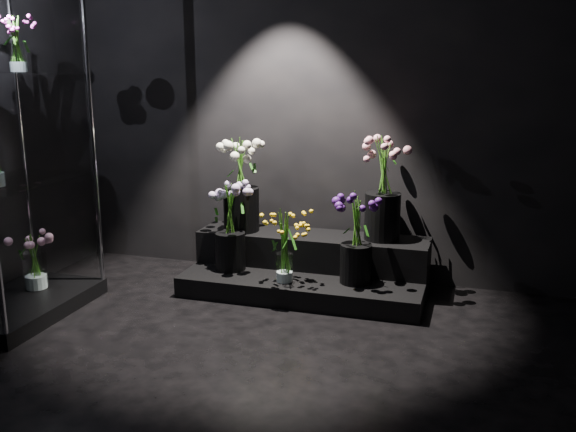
% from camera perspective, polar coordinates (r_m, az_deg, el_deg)
% --- Properties ---
extents(floor, '(4.00, 4.00, 0.00)m').
position_cam_1_polar(floor, '(3.43, -6.48, -15.32)').
color(floor, black).
rests_on(floor, ground).
extents(wall_back, '(4.00, 0.00, 4.00)m').
position_cam_1_polar(wall_back, '(4.91, 2.47, 10.60)').
color(wall_back, black).
rests_on(wall_back, floor).
extents(display_riser, '(1.74, 0.77, 0.39)m').
position_cam_1_polar(display_riser, '(4.79, 1.83, -4.58)').
color(display_riser, black).
rests_on(display_riser, floor).
extents(display_case, '(0.63, 1.05, 2.32)m').
position_cam_1_polar(display_case, '(4.46, -23.80, 6.06)').
color(display_case, black).
rests_on(display_case, floor).
extents(bouquet_orange_bells, '(0.32, 0.32, 0.51)m').
position_cam_1_polar(bouquet_orange_bells, '(4.45, -0.32, -2.60)').
color(bouquet_orange_bells, white).
rests_on(bouquet_orange_bells, display_riser).
extents(bouquet_lilac, '(0.40, 0.40, 0.65)m').
position_cam_1_polar(bouquet_lilac, '(4.72, -5.21, -0.39)').
color(bouquet_lilac, black).
rests_on(bouquet_lilac, display_riser).
extents(bouquet_purple, '(0.41, 0.41, 0.64)m').
position_cam_1_polar(bouquet_purple, '(4.44, 6.12, -1.52)').
color(bouquet_purple, black).
rests_on(bouquet_purple, display_riser).
extents(bouquet_cream_roses, '(0.47, 0.47, 0.71)m').
position_cam_1_polar(bouquet_cream_roses, '(4.87, -4.22, 3.35)').
color(bouquet_cream_roses, black).
rests_on(bouquet_cream_roses, display_riser).
extents(bouquet_pink_roses, '(0.46, 0.46, 0.76)m').
position_cam_1_polar(bouquet_pink_roses, '(4.65, 8.49, 2.99)').
color(bouquet_pink_roses, black).
rests_on(bouquet_pink_roses, display_riser).
extents(bouquet_case_magenta, '(0.27, 0.27, 0.34)m').
position_cam_1_polar(bouquet_case_magenta, '(4.54, -22.99, 13.94)').
color(bouquet_case_magenta, white).
rests_on(bouquet_case_magenta, display_case).
extents(bouquet_case_base_pink, '(0.42, 0.42, 0.43)m').
position_cam_1_polar(bouquet_case_base_pink, '(4.79, -21.65, -3.40)').
color(bouquet_case_base_pink, white).
rests_on(bouquet_case_base_pink, display_case).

